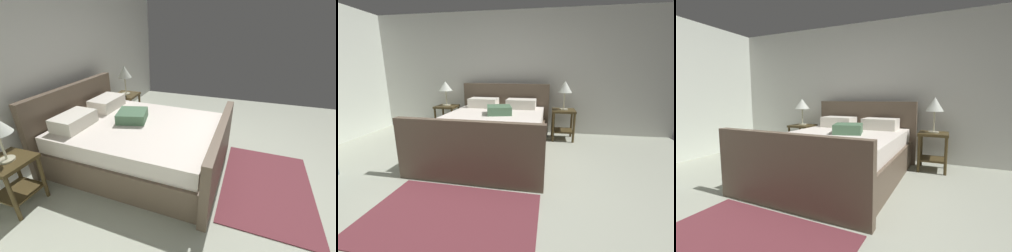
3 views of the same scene
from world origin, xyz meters
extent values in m
cube|color=#A7AB98|center=(0.00, 0.00, -0.01)|extent=(6.32, 5.76, 0.02)
cube|color=silver|center=(0.00, 2.94, 1.27)|extent=(6.44, 0.12, 2.53)
cube|color=brown|center=(-0.26, 1.55, 0.20)|extent=(1.78, 2.21, 0.40)
cube|color=brown|center=(-0.22, 2.68, 0.54)|extent=(1.83, 0.16, 1.07)
cube|color=brown|center=(-0.30, 0.43, 0.40)|extent=(1.83, 0.16, 0.80)
cube|color=silver|center=(-0.26, 1.55, 0.51)|extent=(1.70, 2.14, 0.22)
cube|color=silver|center=(-0.61, 2.36, 0.71)|extent=(0.57, 0.38, 0.18)
cube|color=silver|center=(0.15, 2.33, 0.71)|extent=(0.57, 0.38, 0.18)
cube|color=#486C4D|center=(-0.16, 1.71, 0.69)|extent=(0.49, 0.49, 0.14)
cube|color=#42341A|center=(0.98, 2.44, 0.58)|extent=(0.44, 0.44, 0.04)
cube|color=#42341A|center=(0.98, 2.44, 0.18)|extent=(0.40, 0.40, 0.02)
cylinder|color=#42341A|center=(0.79, 2.25, 0.28)|extent=(0.04, 0.04, 0.56)
cylinder|color=#42341A|center=(1.17, 2.25, 0.28)|extent=(0.04, 0.04, 0.56)
cylinder|color=#42341A|center=(0.79, 2.63, 0.28)|extent=(0.04, 0.04, 0.56)
cylinder|color=#42341A|center=(1.17, 2.63, 0.28)|extent=(0.04, 0.04, 0.56)
cylinder|color=#B7B293|center=(0.98, 2.44, 0.61)|extent=(0.16, 0.16, 0.02)
cylinder|color=#B7B293|center=(0.98, 2.44, 0.78)|extent=(0.02, 0.02, 0.31)
cone|color=silver|center=(0.98, 2.44, 1.04)|extent=(0.27, 0.27, 0.22)
cube|color=#42341A|center=(-1.49, 2.52, 0.58)|extent=(0.44, 0.44, 0.04)
cube|color=#42341A|center=(-1.49, 2.52, 0.18)|extent=(0.40, 0.40, 0.02)
cylinder|color=#42341A|center=(-1.68, 2.33, 0.28)|extent=(0.04, 0.04, 0.56)
cylinder|color=#42341A|center=(-1.30, 2.33, 0.28)|extent=(0.04, 0.04, 0.56)
cylinder|color=#42341A|center=(-1.68, 2.71, 0.28)|extent=(0.04, 0.04, 0.56)
cylinder|color=#42341A|center=(-1.30, 2.71, 0.28)|extent=(0.04, 0.04, 0.56)
cylinder|color=#B7B293|center=(-1.49, 2.52, 0.61)|extent=(0.16, 0.16, 0.02)
cylinder|color=#B7B293|center=(-1.49, 2.52, 0.77)|extent=(0.02, 0.02, 0.30)
cone|color=silver|center=(-1.49, 2.52, 1.02)|extent=(0.29, 0.29, 0.20)
cube|color=brown|center=(-0.26, -0.21, 0.01)|extent=(1.68, 1.13, 0.01)
camera|label=1|loc=(-2.81, 0.27, 1.95)|focal=23.84mm
camera|label=2|loc=(0.56, -1.86, 1.36)|focal=23.09mm
camera|label=3|loc=(1.13, -1.42, 1.14)|focal=24.97mm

